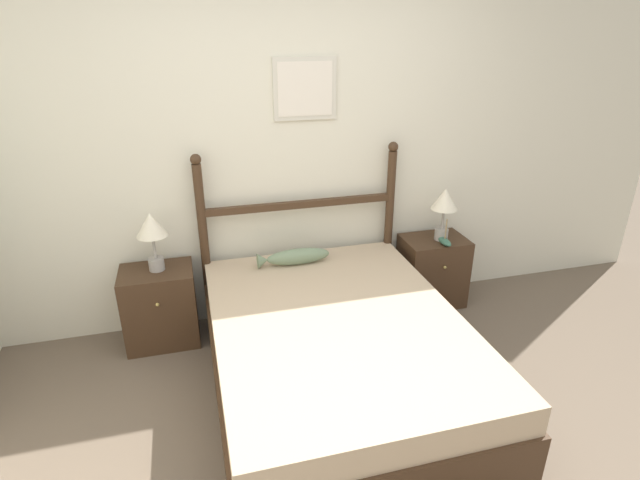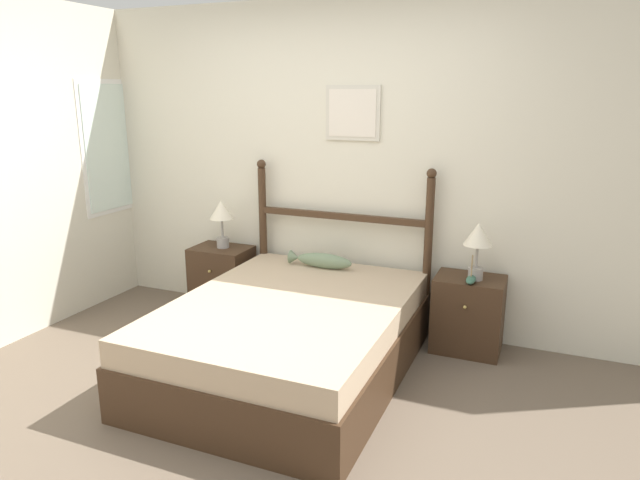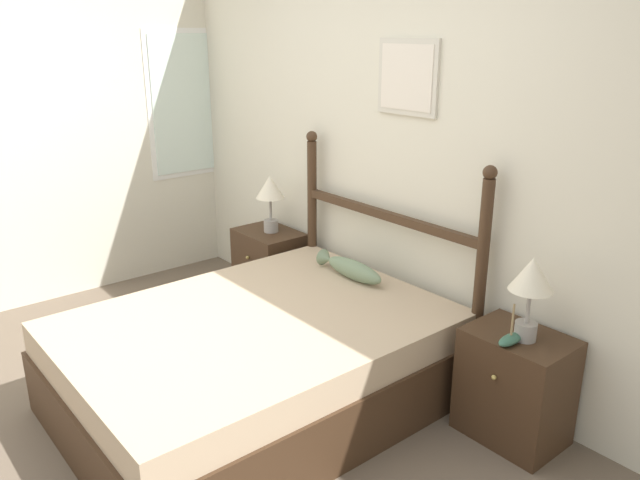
{
  "view_description": "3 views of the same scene",
  "coord_description": "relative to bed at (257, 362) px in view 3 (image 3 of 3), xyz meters",
  "views": [
    {
      "loc": [
        -0.69,
        -1.72,
        2.11
      ],
      "look_at": [
        0.08,
        1.13,
        0.82
      ],
      "focal_mm": 28.0,
      "sensor_mm": 36.0,
      "label": 1
    },
    {
      "loc": [
        1.62,
        -2.51,
        1.86
      ],
      "look_at": [
        0.16,
        0.97,
        0.87
      ],
      "focal_mm": 32.0,
      "sensor_mm": 36.0,
      "label": 2
    },
    {
      "loc": [
        2.56,
        -0.95,
        1.95
      ],
      "look_at": [
        0.13,
        1.06,
        0.88
      ],
      "focal_mm": 35.0,
      "sensor_mm": 36.0,
      "label": 3
    }
  ],
  "objects": [
    {
      "name": "headboard",
      "position": [
        -0.0,
        0.95,
        0.47
      ],
      "size": [
        1.48,
        0.07,
        1.32
      ],
      "color": "#3D2819",
      "rests_on": "ground_plane"
    },
    {
      "name": "model_boat",
      "position": [
        1.07,
        0.71,
        0.33
      ],
      "size": [
        0.07,
        0.16,
        0.2
      ],
      "color": "#386651",
      "rests_on": "nightstand_right"
    },
    {
      "name": "fish_pillow",
      "position": [
        -0.09,
        0.76,
        0.32
      ],
      "size": [
        0.52,
        0.11,
        0.12
      ],
      "color": "gray",
      "rests_on": "bed"
    },
    {
      "name": "nightstand_right",
      "position": [
        1.05,
        0.82,
        0.02
      ],
      "size": [
        0.49,
        0.38,
        0.56
      ],
      "color": "#3D2819",
      "rests_on": "ground_plane"
    },
    {
      "name": "nightstand_left",
      "position": [
        -1.05,
        0.82,
        0.02
      ],
      "size": [
        0.49,
        0.38,
        0.56
      ],
      "color": "#3D2819",
      "rests_on": "ground_plane"
    },
    {
      "name": "table_lamp_right",
      "position": [
        1.08,
        0.8,
        0.6
      ],
      "size": [
        0.2,
        0.2,
        0.41
      ],
      "color": "gray",
      "rests_on": "nightstand_right"
    },
    {
      "name": "table_lamp_left",
      "position": [
        -1.03,
        0.84,
        0.6
      ],
      "size": [
        0.2,
        0.2,
        0.41
      ],
      "color": "gray",
      "rests_on": "nightstand_left"
    },
    {
      "name": "ground_plane",
      "position": [
        -0.06,
        -0.67,
        -0.26
      ],
      "size": [
        16.0,
        16.0,
        0.0
      ],
      "primitive_type": "plane",
      "color": "brown"
    },
    {
      "name": "wall_back",
      "position": [
        -0.06,
        1.06,
        1.02
      ],
      "size": [
        6.4,
        0.08,
        2.55
      ],
      "color": "beige",
      "rests_on": "ground_plane"
    },
    {
      "name": "bed",
      "position": [
        0.0,
        0.0,
        0.0
      ],
      "size": [
        1.47,
        1.97,
        0.52
      ],
      "color": "#3D2819",
      "rests_on": "ground_plane"
    }
  ]
}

